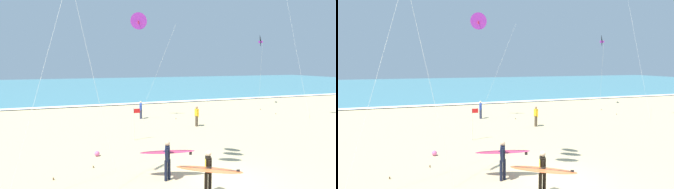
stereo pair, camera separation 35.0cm
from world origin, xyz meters
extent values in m
plane|color=tan|center=(0.00, 0.00, 0.00)|extent=(160.00, 160.00, 0.00)
cube|color=teal|center=(0.00, 53.55, 0.04)|extent=(160.00, 60.00, 0.08)
cube|color=white|center=(0.00, 23.85, 0.09)|extent=(160.00, 1.32, 0.01)
cylinder|color=black|center=(-2.22, 0.85, 0.44)|extent=(0.13, 0.13, 0.88)
cylinder|color=black|center=(-2.04, 0.96, 0.44)|extent=(0.13, 0.13, 0.88)
cube|color=black|center=(-2.13, 0.91, 1.18)|extent=(0.29, 0.39, 0.60)
cube|color=blue|center=(-2.23, 0.94, 1.22)|extent=(0.07, 0.19, 0.32)
sphere|color=tan|center=(-2.13, 0.91, 1.60)|extent=(0.21, 0.21, 0.21)
cylinder|color=black|center=(-2.20, 0.69, 1.14)|extent=(0.09, 0.09, 0.56)
cylinder|color=black|center=(-2.05, 1.13, 1.29)|extent=(0.09, 0.09, 0.26)
cylinder|color=black|center=(-2.08, 1.23, 1.16)|extent=(0.26, 0.15, 0.14)
ellipsoid|color=#D83359|center=(-2.01, 1.25, 1.12)|extent=(2.44, 1.20, 0.15)
cube|color=#333333|center=(-2.01, 1.25, 1.16)|extent=(2.02, 0.68, 0.08)
cube|color=#262628|center=(-1.05, 0.94, 1.05)|extent=(0.12, 0.05, 0.14)
cylinder|color=black|center=(-1.25, -0.96, 0.44)|extent=(0.13, 0.13, 0.88)
cylinder|color=black|center=(-1.04, -0.86, 0.44)|extent=(0.13, 0.13, 0.88)
cube|color=black|center=(-1.15, -0.91, 1.18)|extent=(0.30, 0.39, 0.60)
cube|color=yellow|center=(-1.25, -0.87, 1.22)|extent=(0.07, 0.19, 0.32)
sphere|color=beige|center=(-1.15, -0.91, 1.60)|extent=(0.21, 0.21, 0.21)
cylinder|color=black|center=(-1.22, -1.13, 1.29)|extent=(0.09, 0.09, 0.26)
cylinder|color=black|center=(-1.30, -1.19, 1.16)|extent=(0.26, 0.16, 0.14)
cylinder|color=black|center=(-1.08, -0.69, 1.14)|extent=(0.09, 0.09, 0.56)
ellipsoid|color=orange|center=(-1.26, -1.25, 1.12)|extent=(2.50, 1.30, 0.30)
cube|color=#333333|center=(-1.26, -1.25, 1.16)|extent=(2.05, 0.70, 0.21)
cube|color=#262628|center=(-0.28, -1.57, 1.05)|extent=(0.12, 0.05, 0.14)
cone|color=purple|center=(0.10, 14.76, 8.54)|extent=(1.50, 1.05, 1.44)
cube|color=red|center=(0.10, 14.76, 8.40)|extent=(0.25, 0.48, 0.24)
cylinder|color=silver|center=(1.56, 14.04, 4.19)|extent=(2.92, 1.45, 8.18)
cylinder|color=brown|center=(3.01, 13.32, 0.05)|extent=(0.06, 0.06, 0.10)
cylinder|color=silver|center=(-6.54, 1.90, 5.76)|extent=(3.18, 3.10, 11.32)
cylinder|color=brown|center=(-4.96, 3.44, 0.05)|extent=(0.06, 0.06, 0.10)
cylinder|color=silver|center=(13.36, 10.73, 6.66)|extent=(0.72, 3.42, 13.12)
cylinder|color=brown|center=(13.00, 12.43, 0.05)|extent=(0.06, 0.06, 0.10)
cylinder|color=silver|center=(-5.45, 1.65, 6.66)|extent=(2.49, 1.76, 13.12)
cylinder|color=brown|center=(-6.69, 2.53, 0.05)|extent=(0.06, 0.06, 0.10)
cone|color=black|center=(15.39, 18.33, 7.48)|extent=(0.93, 1.23, 1.33)
cube|color=purple|center=(15.39, 18.33, 7.34)|extent=(0.41, 0.28, 0.24)
cylinder|color=silver|center=(14.33, 16.75, 3.66)|extent=(2.13, 3.19, 7.13)
cylinder|color=brown|center=(13.28, 15.16, 0.05)|extent=(0.06, 0.06, 0.10)
cylinder|color=#2D334C|center=(0.16, 14.57, 0.42)|extent=(0.22, 0.22, 0.84)
cube|color=#3351B7|center=(0.16, 14.57, 1.11)|extent=(0.29, 0.37, 0.54)
sphere|color=beige|center=(0.16, 14.57, 1.49)|extent=(0.20, 0.20, 0.20)
cylinder|color=#3351B7|center=(0.07, 14.38, 1.01)|extent=(0.08, 0.08, 0.50)
cylinder|color=#3351B7|center=(0.24, 14.77, 1.01)|extent=(0.08, 0.08, 0.50)
cylinder|color=#4C3D2D|center=(3.52, 10.11, 0.42)|extent=(0.22, 0.22, 0.84)
cube|color=gold|center=(3.52, 10.11, 1.11)|extent=(0.24, 0.35, 0.54)
sphere|color=#A87A59|center=(3.52, 10.11, 1.49)|extent=(0.20, 0.20, 0.20)
cylinder|color=gold|center=(3.56, 9.90, 1.01)|extent=(0.08, 0.08, 0.50)
cylinder|color=gold|center=(3.48, 10.32, 1.01)|extent=(0.08, 0.08, 0.50)
cylinder|color=silver|center=(-2.05, 7.66, 1.05)|extent=(0.05, 0.05, 2.10)
cube|color=red|center=(-1.83, 7.66, 1.90)|extent=(0.40, 0.02, 0.28)
sphere|color=pink|center=(-4.61, 5.18, 0.14)|extent=(0.28, 0.28, 0.28)
camera|label=1|loc=(-6.07, -10.34, 4.96)|focal=31.26mm
camera|label=2|loc=(-5.73, -10.46, 4.96)|focal=31.26mm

